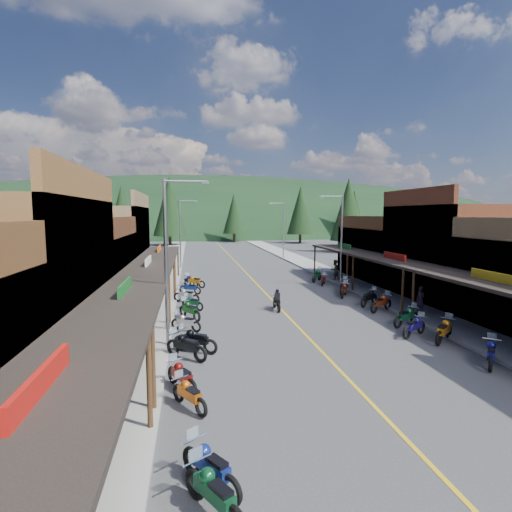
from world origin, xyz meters
name	(u,v)px	position (x,y,z in m)	size (l,w,h in m)	color
ground	(283,311)	(0.00, 0.00, 0.00)	(220.00, 220.00, 0.00)	#38383A
centerline	(243,270)	(0.00, 20.00, 0.01)	(0.15, 90.00, 0.01)	gold
sidewalk_west	(166,271)	(-8.70, 20.00, 0.07)	(3.40, 94.00, 0.15)	gray
sidewalk_east	(316,267)	(8.70, 20.00, 0.07)	(3.40, 94.00, 0.15)	gray
shop_west_2	(67,275)	(-13.75, 1.70, 2.53)	(10.90, 9.00, 6.20)	#3F2111
shop_west_3	(99,247)	(-13.78, 11.30, 3.52)	(10.90, 10.20, 8.20)	brown
shop_east_2	(458,252)	(13.78, 1.70, 3.52)	(10.90, 9.00, 8.20)	#562B19
shop_east_3	(393,253)	(13.75, 11.30, 2.53)	(10.90, 10.20, 6.20)	#4C2D16
streetlight_0	(169,255)	(-6.95, -6.00, 4.46)	(2.16, 0.18, 8.00)	gray
streetlight_1	(181,231)	(-6.95, 22.00, 4.46)	(2.16, 0.18, 8.00)	gray
streetlight_2	(340,236)	(6.95, 8.00, 4.46)	(2.16, 0.18, 8.00)	gray
streetlight_3	(282,228)	(6.95, 30.00, 4.46)	(2.16, 0.18, 8.00)	gray
ridge_hill	(205,230)	(0.00, 135.00, 0.00)	(310.00, 140.00, 60.00)	black
pine_0	(18,214)	(-40.00, 62.00, 6.48)	(5.04, 5.04, 11.00)	black
pine_1	(109,210)	(-24.00, 70.00, 7.24)	(5.88, 5.88, 12.50)	black
pine_2	(169,206)	(-10.00, 58.00, 7.99)	(6.72, 6.72, 14.00)	black
pine_3	(234,214)	(4.00, 66.00, 6.48)	(5.04, 5.04, 11.00)	black
pine_4	(300,210)	(18.00, 60.00, 7.24)	(5.88, 5.88, 12.50)	black
pine_5	(348,208)	(34.00, 72.00, 7.99)	(6.72, 6.72, 14.00)	black
pine_6	(409,214)	(46.00, 64.00, 6.48)	(5.04, 5.04, 11.00)	black
pine_7	(79,210)	(-32.00, 76.00, 7.24)	(5.88, 5.88, 12.50)	black
pine_8	(84,217)	(-22.00, 40.00, 5.98)	(4.48, 4.48, 10.00)	black
pine_9	(354,214)	(24.00, 45.00, 6.38)	(4.93, 4.93, 10.80)	black
pine_10	(122,212)	(-18.00, 50.00, 6.78)	(5.38, 5.38, 11.60)	black
pine_11	(348,209)	(20.00, 38.00, 7.19)	(5.82, 5.82, 12.40)	black
bike_west_0	(214,491)	(-5.55, -17.27, 0.60)	(0.70, 2.11, 1.20)	#0D4322
bike_west_1	(210,465)	(-5.58, -16.35, 0.59)	(0.69, 2.08, 1.19)	navy
bike_west_2	(189,393)	(-6.07, -12.43, 0.55)	(0.64, 1.93, 1.10)	#B5510C
bike_west_3	(182,375)	(-6.34, -10.94, 0.58)	(0.68, 2.05, 1.17)	maroon
bike_west_4	(186,345)	(-6.21, -7.77, 0.65)	(0.76, 2.27, 1.30)	black
bike_west_5	(195,339)	(-5.81, -6.99, 0.64)	(0.74, 2.23, 1.27)	black
bike_west_6	(186,321)	(-6.26, -3.43, 0.53)	(0.62, 1.86, 1.06)	gray
bike_west_7	(190,309)	(-6.06, -1.11, 0.64)	(0.75, 2.25, 1.28)	#0D4313
bike_west_8	(192,302)	(-5.88, 1.44, 0.53)	(0.62, 1.85, 1.06)	#0B3822
bike_west_9	(186,295)	(-6.29, 3.62, 0.60)	(0.70, 2.11, 1.21)	#98999E
bike_west_10	(190,287)	(-6.03, 6.82, 0.54)	(0.63, 1.89, 1.08)	navy
bike_west_11	(195,281)	(-5.63, 9.55, 0.60)	(0.70, 2.11, 1.21)	#B76E0D
bike_west_12	(191,280)	(-5.97, 10.07, 0.58)	(0.68, 2.04, 1.16)	navy
bike_east_3	(491,352)	(6.43, -10.71, 0.61)	(0.71, 2.13, 1.22)	navy
bike_east_4	(444,329)	(6.49, -7.47, 0.65)	(0.76, 2.29, 1.31)	#CC700E
bike_east_5	(414,325)	(5.51, -6.41, 0.59)	(0.69, 2.07, 1.18)	navy
bike_east_6	(406,316)	(6.13, -4.56, 0.62)	(0.73, 2.18, 1.25)	#0E4827
bike_east_7	(381,302)	(6.34, -1.10, 0.63)	(0.74, 2.22, 1.27)	maroon
bike_east_8	(369,297)	(6.29, 0.57, 0.64)	(0.74, 2.23, 1.27)	black
bike_east_9	(344,289)	(5.68, 3.67, 0.60)	(0.70, 2.09, 1.19)	#641C0D
bike_east_10	(344,286)	(6.14, 4.91, 0.66)	(0.77, 2.30, 1.32)	black
bike_east_11	(323,279)	(5.82, 8.88, 0.54)	(0.63, 1.89, 1.08)	#630D0F
bike_east_12	(317,275)	(5.83, 10.83, 0.66)	(0.77, 2.32, 1.32)	#0E4820
rider_on_bike	(277,301)	(-0.34, 0.39, 0.59)	(0.64, 1.93, 1.47)	black
pedestrian_east_a	(420,300)	(8.31, -2.40, 1.01)	(0.63, 0.41, 1.71)	#271C2A
pedestrian_east_b	(335,270)	(7.53, 10.65, 1.11)	(0.94, 0.54, 1.93)	brown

